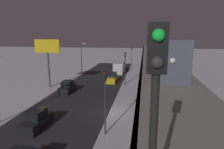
% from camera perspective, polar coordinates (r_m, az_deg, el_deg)
% --- Properties ---
extents(ground_plane, '(240.00, 240.00, 0.00)m').
position_cam_1_polar(ground_plane, '(25.41, 0.09, -10.98)').
color(ground_plane, silver).
extents(avenue_asphalt, '(11.00, 85.47, 0.01)m').
position_cam_1_polar(avenue_asphalt, '(26.92, -12.58, -9.92)').
color(avenue_asphalt, '#28282D').
rests_on(avenue_asphalt, ground_plane).
extents(elevated_railway, '(5.00, 85.47, 5.99)m').
position_cam_1_polar(elevated_railway, '(23.69, 14.12, 0.04)').
color(elevated_railway, gray).
rests_on(elevated_railway, ground_plane).
extents(subway_train, '(2.94, 55.47, 3.40)m').
position_cam_1_polar(subway_train, '(42.75, 12.36, 8.70)').
color(subway_train, '#4C5160').
rests_on(subway_train, elevated_railway).
extents(rail_signal, '(0.36, 0.41, 4.00)m').
position_cam_1_polar(rail_signal, '(3.72, 12.55, -5.26)').
color(rail_signal, black).
rests_on(rail_signal, elevated_railway).
extents(sedan_black, '(1.80, 4.21, 1.97)m').
position_cam_1_polar(sedan_black, '(34.47, -12.94, -3.74)').
color(sedan_black, black).
rests_on(sedan_black, ground_plane).
extents(sedan_yellow, '(1.80, 4.75, 1.97)m').
position_cam_1_polar(sedan_yellow, '(41.00, 0.06, -0.99)').
color(sedan_yellow, gold).
rests_on(sedan_yellow, ground_plane).
extents(sedan_black_2, '(1.80, 4.34, 1.97)m').
position_cam_1_polar(sedan_black_2, '(22.71, -21.28, -12.48)').
color(sedan_black_2, black).
rests_on(sedan_black_2, ground_plane).
extents(box_truck, '(2.40, 7.40, 2.80)m').
position_cam_1_polar(box_truck, '(50.95, 2.17, 2.12)').
color(box_truck, gold).
rests_on(box_truck, ground_plane).
extents(traffic_light_near, '(0.32, 0.44, 6.40)m').
position_cam_1_polar(traffic_light_near, '(18.71, -2.08, -5.70)').
color(traffic_light_near, '#2D2D2D').
rests_on(traffic_light_near, ground_plane).
extents(traffic_light_mid, '(0.32, 0.44, 6.40)m').
position_cam_1_polar(traffic_light_mid, '(37.93, 3.87, 3.17)').
color(traffic_light_mid, '#2D2D2D').
rests_on(traffic_light_mid, ground_plane).
extents(traffic_light_far, '(0.32, 0.44, 6.40)m').
position_cam_1_polar(traffic_light_far, '(57.57, 5.80, 6.04)').
color(traffic_light_far, '#2D2D2D').
rests_on(traffic_light_far, ground_plane).
extents(commercial_billboard, '(4.80, 0.36, 8.90)m').
position_cam_1_polar(commercial_billboard, '(37.82, -18.39, 6.60)').
color(commercial_billboard, '#4C4C51').
rests_on(commercial_billboard, ground_plane).
extents(street_lamp_far, '(1.35, 0.44, 7.65)m').
position_cam_1_polar(street_lamp_far, '(50.89, -8.74, 5.93)').
color(street_lamp_far, '#38383D').
rests_on(street_lamp_far, ground_plane).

